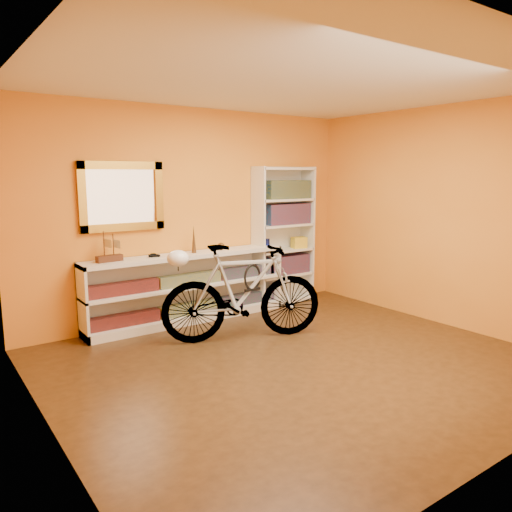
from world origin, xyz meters
TOP-DOWN VIEW (x-y plane):
  - floor at (0.00, 0.00)m, footprint 4.50×4.00m
  - ceiling at (0.00, 0.00)m, footprint 4.50×4.00m
  - back_wall at (0.00, 2.00)m, footprint 4.50×0.01m
  - left_wall at (-2.25, 0.00)m, footprint 0.01×4.00m
  - right_wall at (2.25, 0.00)m, footprint 0.01×4.00m
  - gilt_mirror at (-0.95, 1.97)m, footprint 0.98×0.06m
  - wall_socket at (0.90, 1.99)m, footprint 0.09×0.02m
  - console_unit at (-0.21, 1.81)m, footprint 2.60×0.35m
  - cd_row_lower at (-0.21, 1.79)m, footprint 2.50×0.13m
  - cd_row_upper at (-0.21, 1.79)m, footprint 2.50×0.13m
  - model_ship at (-1.18, 1.81)m, footprint 0.30×0.14m
  - toy_car at (-0.65, 1.81)m, footprint 0.00×0.01m
  - bronze_ornament at (-0.13, 1.81)m, footprint 0.06×0.06m
  - decorative_orb at (0.25, 1.81)m, footprint 0.09×0.09m
  - bookcase at (1.29, 1.84)m, footprint 0.90×0.30m
  - book_row_a at (1.34, 1.84)m, footprint 0.70×0.22m
  - book_row_b at (1.34, 1.84)m, footprint 0.70×0.22m
  - book_row_c at (1.34, 1.84)m, footprint 0.70×0.22m
  - travel_mug at (0.98, 1.82)m, footprint 0.08×0.08m
  - red_tin at (1.09, 1.87)m, footprint 0.16×0.16m
  - yellow_bag at (1.54, 1.80)m, footprint 0.22×0.17m
  - bicycle at (-0.05, 0.88)m, footprint 1.07×1.86m
  - helmet at (-0.70, 1.12)m, footprint 0.23×0.22m
  - u_lock at (0.05, 0.84)m, footprint 0.22×0.02m

SIDE VIEW (x-z plane):
  - floor at x=0.00m, z-range -0.01..0.00m
  - cd_row_lower at x=-0.21m, z-range 0.10..0.24m
  - wall_socket at x=0.90m, z-range 0.21..0.29m
  - console_unit at x=-0.21m, z-range 0.00..0.85m
  - bicycle at x=-0.05m, z-range 0.00..1.06m
  - cd_row_upper at x=-0.21m, z-range 0.47..0.60m
  - book_row_a at x=1.34m, z-range 0.42..0.68m
  - u_lock at x=0.05m, z-range 0.58..0.80m
  - yellow_bag at x=1.54m, z-range 0.77..0.92m
  - toy_car at x=-0.65m, z-range 0.85..0.85m
  - travel_mug at x=0.98m, z-range 0.77..0.94m
  - decorative_orb at x=0.25m, z-range 0.85..0.94m
  - helmet at x=-0.70m, z-range 0.85..1.02m
  - bookcase at x=1.29m, z-range 0.00..1.90m
  - bronze_ornament at x=-0.13m, z-range 0.85..1.19m
  - model_ship at x=-1.18m, z-range 0.85..1.19m
  - book_row_b at x=1.34m, z-range 1.11..1.40m
  - back_wall at x=0.00m, z-range 0.00..2.60m
  - left_wall at x=-2.25m, z-range 0.00..2.60m
  - right_wall at x=2.25m, z-range 0.00..2.60m
  - gilt_mirror at x=-0.95m, z-range 1.16..1.94m
  - red_tin at x=1.09m, z-range 1.46..1.65m
  - book_row_c at x=1.34m, z-range 1.46..1.71m
  - ceiling at x=0.00m, z-range 2.60..2.61m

